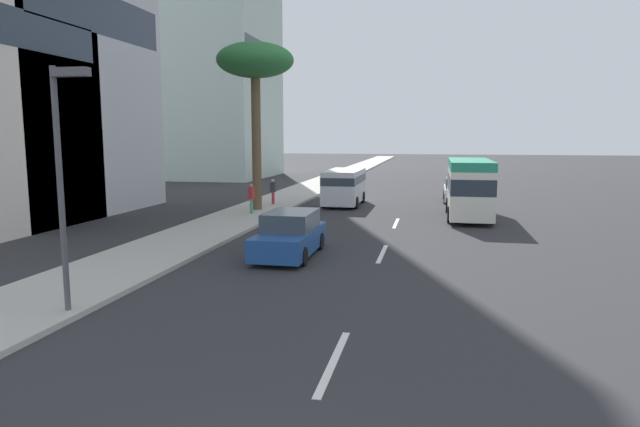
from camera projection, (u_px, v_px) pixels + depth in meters
The scene contains 13 objects.
ground_plane at pixel (405, 204), 35.78m from camera, with size 198.00×198.00×0.00m, color #2D2D30.
sidewalk_right at pixel (283, 199), 37.40m from camera, with size 162.00×3.58×0.15m, color #B2ADA3.
lane_stripe_near at pixel (333, 361), 10.72m from camera, with size 3.20×0.16×0.01m, color silver.
lane_stripe_mid at pixel (382, 254), 20.51m from camera, with size 3.20×0.16×0.01m, color silver.
lane_stripe_far at pixel (396, 223), 27.66m from camera, with size 3.20×0.16×0.01m, color silver.
van_lead at pixel (344, 185), 34.82m from camera, with size 5.26×2.16×2.21m.
car_second at pixel (290, 235), 20.10m from camera, with size 4.53×1.87×1.61m.
car_third at pixel (458, 190), 36.78m from camera, with size 4.68×1.84×1.58m.
minibus_fourth at pixel (469, 186), 29.27m from camera, with size 6.74×2.26×3.07m.
pedestrian_near_lamp at pixel (273, 191), 34.17m from camera, with size 0.30×0.35×1.54m.
pedestrian_by_tree at pixel (251, 197), 30.02m from camera, with size 0.36×0.39×1.60m.
palm_tree at pixel (255, 65), 30.76m from camera, with size 4.29×4.29×9.29m.
street_lamp at pixel (63, 159), 12.91m from camera, with size 0.24×0.97×5.75m.
Camera 1 is at (-4.40, -1.81, 4.32)m, focal length 31.23 mm.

